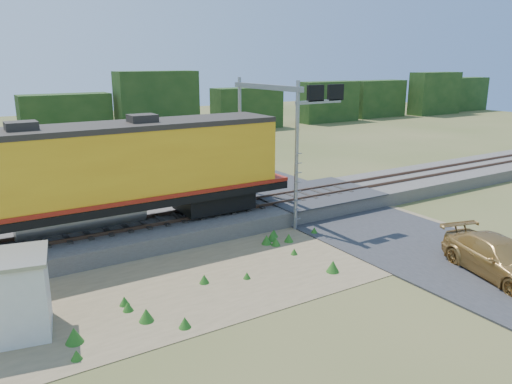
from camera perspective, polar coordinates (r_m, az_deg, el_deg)
ground at (r=21.58m, az=1.96°, el=-8.29°), size 140.00×140.00×0.00m
ballast at (r=26.31m, az=-5.35°, el=-3.09°), size 70.00×5.00×0.80m
rails at (r=26.17m, az=-5.37°, el=-2.09°), size 70.00×1.54×0.16m
dirt_shoulder at (r=21.02m, az=-3.40°, el=-8.92°), size 26.00×8.00×0.03m
road at (r=26.34m, az=13.82°, el=-4.16°), size 7.00×66.00×0.86m
tree_line_north at (r=55.82m, az=-20.56°, el=8.38°), size 130.00×3.00×6.50m
weed_clumps at (r=20.09m, az=-6.66°, el=-10.22°), size 15.00×6.20×0.56m
locomotive at (r=23.38m, az=-20.38°, el=1.83°), size 20.61×3.14×5.32m
shed at (r=17.67m, az=-26.02°, el=-10.56°), size 2.64×2.64×2.67m
signal_gantry at (r=26.60m, az=2.68°, el=8.68°), size 2.99×6.20×7.54m
car at (r=22.44m, az=26.06°, el=-6.82°), size 3.44×5.70×1.54m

